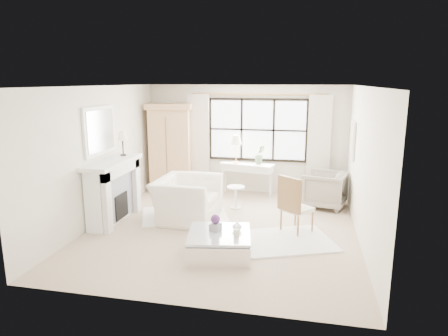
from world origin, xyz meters
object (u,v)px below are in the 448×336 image
at_px(console_table, 247,179).
at_px(club_armchair, 187,199).
at_px(coffee_table, 219,244).
at_px(armoire, 170,147).

xyz_separation_m(console_table, club_armchair, (-0.93, -2.05, 0.03)).
distance_m(club_armchair, coffee_table, 1.85).
bearing_deg(coffee_table, console_table, 81.50).
bearing_deg(console_table, coffee_table, -76.10).
bearing_deg(club_armchair, coffee_table, -143.73).
height_order(club_armchair, coffee_table, club_armchair).
bearing_deg(club_armchair, console_table, -21.81).
xyz_separation_m(armoire, club_armchair, (1.05, -2.04, -0.71)).
relative_size(club_armchair, coffee_table, 1.15).
distance_m(armoire, club_armchair, 2.40).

